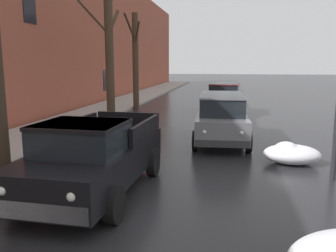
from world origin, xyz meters
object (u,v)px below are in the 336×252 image
bare_tree_mid_block (109,48)px  bare_tree_far_down_block (135,59)px  pickup_truck_black_approaching_near_lane (94,157)px  suv_grey_parked_kerbside_close (221,116)px  suv_maroon_parked_kerbside_mid (225,97)px

bare_tree_mid_block → bare_tree_far_down_block: 4.98m
bare_tree_mid_block → bare_tree_far_down_block: bare_tree_mid_block is taller
pickup_truck_black_approaching_near_lane → suv_grey_parked_kerbside_close: 6.58m
bare_tree_far_down_block → suv_maroon_parked_kerbside_mid: bare_tree_far_down_block is taller
pickup_truck_black_approaching_near_lane → suv_grey_parked_kerbside_close: (2.72, 5.99, 0.11)m
bare_tree_far_down_block → pickup_truck_black_approaching_near_lane: bearing=-78.6°
bare_tree_far_down_block → suv_grey_parked_kerbside_close: bare_tree_far_down_block is taller
bare_tree_far_down_block → suv_maroon_parked_kerbside_mid: (5.79, -1.46, -2.24)m
suv_grey_parked_kerbside_close → pickup_truck_black_approaching_near_lane: bearing=-114.4°
pickup_truck_black_approaching_near_lane → suv_maroon_parked_kerbside_mid: 13.86m
bare_tree_mid_block → suv_maroon_parked_kerbside_mid: bearing=31.0°
bare_tree_mid_block → suv_maroon_parked_kerbside_mid: 7.31m
bare_tree_mid_block → pickup_truck_black_approaching_near_lane: bare_tree_mid_block is taller
bare_tree_far_down_block → pickup_truck_black_approaching_near_lane: bare_tree_far_down_block is taller
pickup_truck_black_approaching_near_lane → suv_grey_parked_kerbside_close: suv_grey_parked_kerbside_close is taller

